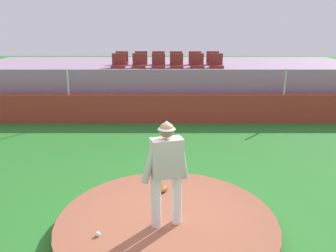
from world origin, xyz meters
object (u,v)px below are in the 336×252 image
stadium_chair_5 (217,63)px  stadium_chair_8 (159,61)px  stadium_chair_3 (178,63)px  stadium_chair_7 (142,60)px  stadium_chair_2 (159,63)px  stadium_chair_10 (196,61)px  stadium_chair_6 (123,60)px  stadium_chair_11 (214,61)px  baseball (99,234)px  fielding_glove (163,188)px  stadium_chair_9 (177,61)px  stadium_chair_4 (198,63)px  stadium_chair_1 (140,63)px  pitcher (167,166)px  stadium_chair_0 (119,63)px

stadium_chair_5 → stadium_chair_8: same height
stadium_chair_3 → stadium_chair_7: same height
stadium_chair_2 → stadium_chair_10: (1.39, 0.90, 0.00)m
stadium_chair_6 → stadium_chair_11: size_ratio=1.00×
stadium_chair_6 → stadium_chair_3: bearing=156.4°
baseball → fielding_glove: size_ratio=0.25×
stadium_chair_10 → stadium_chair_11: same height
fielding_glove → stadium_chair_9: bearing=13.6°
stadium_chair_3 → fielding_glove: bearing=86.3°
baseball → stadium_chair_9: (1.37, 8.91, 1.62)m
fielding_glove → stadium_chair_4: 6.88m
stadium_chair_1 → stadium_chair_3: same height
stadium_chair_6 → stadium_chair_8: same height
stadium_chair_5 → stadium_chair_8: size_ratio=1.00×
baseball → stadium_chair_4: bearing=75.2°
pitcher → stadium_chair_1: 7.82m
stadium_chair_1 → baseball: bearing=89.9°
pitcher → stadium_chair_11: stadium_chair_11 is taller
stadium_chair_4 → stadium_chair_11: bearing=-126.6°
stadium_chair_4 → stadium_chair_7: 2.29m
stadium_chair_5 → stadium_chair_6: 3.65m
stadium_chair_0 → stadium_chair_3: size_ratio=1.00×
stadium_chair_9 → stadium_chair_4: bearing=130.3°
fielding_glove → stadium_chair_10: stadium_chair_10 is taller
stadium_chair_7 → stadium_chair_2: bearing=126.5°
stadium_chair_1 → stadium_chair_6: same height
stadium_chair_10 → stadium_chair_7: bearing=-1.1°
fielding_glove → stadium_chair_0: size_ratio=0.60×
stadium_chair_3 → stadium_chair_11: bearing=-147.1°
stadium_chair_10 → stadium_chair_11: bearing=-177.2°
stadium_chair_1 → stadium_chair_8: 1.11m
stadium_chair_1 → stadium_chair_9: size_ratio=1.00×
stadium_chair_5 → stadium_chair_11: bearing=-89.3°
stadium_chair_0 → stadium_chair_1: 0.74m
fielding_glove → stadium_chair_9: 7.65m
stadium_chair_0 → stadium_chair_11: same height
stadium_chair_0 → stadium_chair_10: size_ratio=1.00×
pitcher → stadium_chair_3: 7.74m
stadium_chair_3 → stadium_chair_5: (1.44, 0.01, 0.00)m
fielding_glove → baseball: bearing=163.7°
stadium_chair_6 → stadium_chair_10: bearing=179.4°
baseball → stadium_chair_4: stadium_chair_4 is taller
stadium_chair_2 → stadium_chair_7: bearing=-53.5°
stadium_chair_7 → stadium_chair_11: bearing=179.9°
stadium_chair_0 → stadium_chair_11: 3.64m
pitcher → stadium_chair_4: bearing=65.2°
stadium_chair_0 → stadium_chair_7: 1.19m
stadium_chair_2 → stadium_chair_6: (-1.44, 0.93, 0.00)m
stadium_chair_6 → stadium_chair_9: bearing=179.1°
stadium_chair_3 → stadium_chair_2: bearing=1.5°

